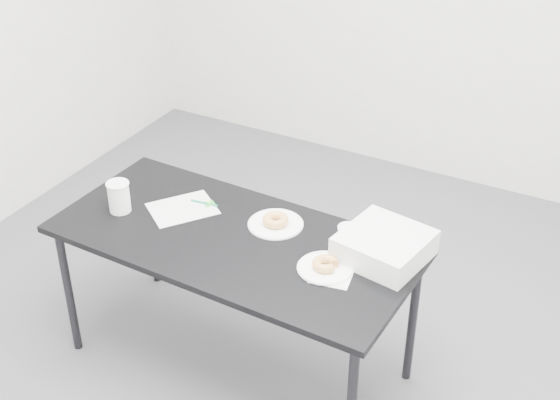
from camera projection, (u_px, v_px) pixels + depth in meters
The scene contains 13 objects.
floor at pixel (281, 357), 3.61m from camera, with size 4.00×4.00×0.00m, color #515156.
table at pixel (234, 247), 3.25m from camera, with size 1.55×0.77×0.69m.
scorecard at pixel (182, 209), 3.41m from camera, with size 0.22×0.28×0.00m, color silver.
logo_patch at pixel (209, 204), 3.44m from camera, with size 0.04×0.04×0.00m, color green.
pen at pixel (204, 203), 3.44m from camera, with size 0.01×0.01×0.13m, color #0B7F53.
napkin at pixel (332, 275), 3.00m from camera, with size 0.15×0.15×0.00m, color silver.
plate_near at pixel (325, 268), 3.03m from camera, with size 0.22×0.22×0.01m, color white.
donut_near at pixel (325, 264), 3.02m from camera, with size 0.10×0.10×0.03m, color #BF7F3C.
plate_far at pixel (276, 224), 3.30m from camera, with size 0.24×0.24×0.01m, color white.
donut_far at pixel (276, 220), 3.29m from camera, with size 0.11×0.11×0.04m, color #BF7F3C.
coffee_cup at pixel (119, 197), 3.36m from camera, with size 0.09×0.09×0.14m, color white.
cup_lid at pixel (349, 228), 3.27m from camera, with size 0.09×0.09×0.01m, color white.
bakery_box at pixel (384, 246), 3.08m from camera, with size 0.32×0.32×0.11m, color white.
Camera 1 is at (1.27, -2.37, 2.52)m, focal length 50.00 mm.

